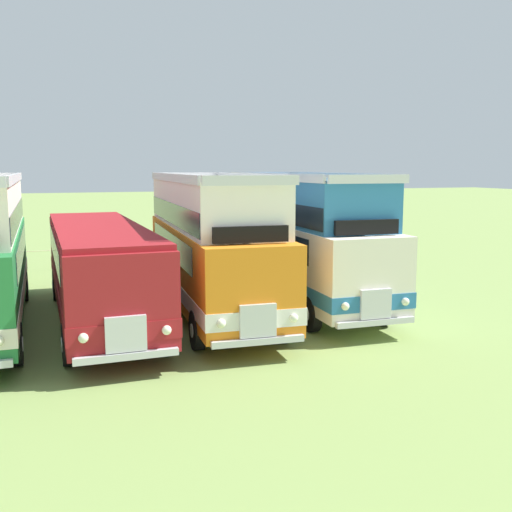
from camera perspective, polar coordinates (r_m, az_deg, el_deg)
name	(u,v)px	position (r m, az deg, el deg)	size (l,w,h in m)	color
bus_fifth_in_row	(99,265)	(18.70, -14.85, -0.87)	(2.72, 11.23, 2.99)	maroon
bus_sixth_in_row	(211,242)	(18.87, -4.34, 1.32)	(3.07, 10.29, 4.52)	orange
bus_seventh_in_row	(303,236)	(20.59, 4.49, 1.91)	(2.84, 10.26, 4.52)	silver
rope_fence_line	(1,258)	(28.96, -23.30, -0.17)	(26.73, 0.08, 1.05)	#8C704C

